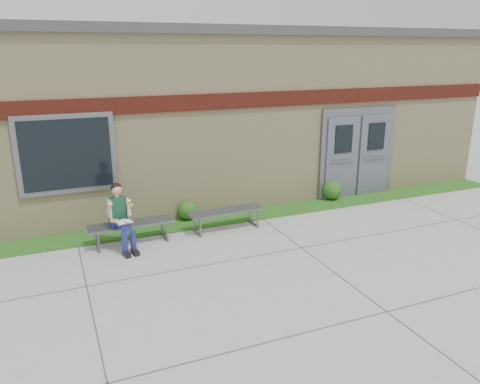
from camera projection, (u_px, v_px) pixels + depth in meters
name	position (u px, v px, depth m)	size (l,w,h in m)	color
ground	(266.00, 267.00, 8.26)	(80.00, 80.00, 0.00)	#9E9E99
grass_strip	(216.00, 220.00, 10.55)	(16.00, 0.80, 0.02)	#1F5115
school_building	(173.00, 109.00, 12.93)	(16.20, 6.22, 4.20)	beige
bench_left	(131.00, 227.00, 9.20)	(1.68, 0.51, 0.43)	slate
bench_right	(226.00, 215.00, 9.93)	(1.65, 0.52, 0.42)	slate
girl	(121.00, 216.00, 8.85)	(0.50, 0.80, 1.29)	navy
shrub_mid	(187.00, 210.00, 10.49)	(0.43, 0.43, 0.43)	#1F5115
shrub_east	(332.00, 190.00, 11.89)	(0.49, 0.49, 0.49)	#1F5115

